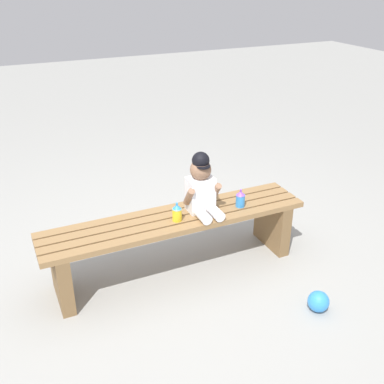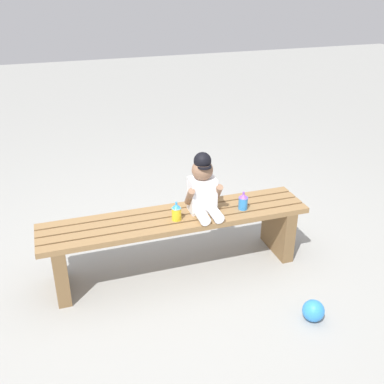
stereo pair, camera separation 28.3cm
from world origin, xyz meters
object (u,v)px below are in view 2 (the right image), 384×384
at_px(park_bench, 176,233).
at_px(sippy_cup_right, 243,201).
at_px(sippy_cup_left, 176,211).
at_px(child_figure, 203,187).
at_px(toy_ball, 313,311).

relative_size(park_bench, sippy_cup_right, 14.02).
distance_m(park_bench, sippy_cup_left, 0.19).
bearing_deg(sippy_cup_right, child_figure, 169.56).
bearing_deg(toy_ball, park_bench, 129.93).
relative_size(park_bench, toy_ball, 13.58).
height_order(sippy_cup_left, toy_ball, sippy_cup_left).
distance_m(park_bench, sippy_cup_right, 0.48).
xyz_separation_m(park_bench, sippy_cup_right, (0.44, -0.05, 0.18)).
relative_size(child_figure, toy_ball, 3.16).
bearing_deg(child_figure, sippy_cup_left, -165.96).
distance_m(park_bench, child_figure, 0.35).
height_order(sippy_cup_right, toy_ball, sippy_cup_right).
xyz_separation_m(sippy_cup_right, toy_ball, (0.16, -0.68, -0.40)).
bearing_deg(toy_ball, sippy_cup_right, 103.46).
height_order(park_bench, toy_ball, park_bench).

